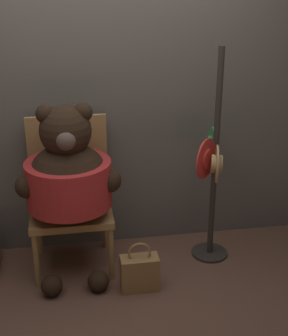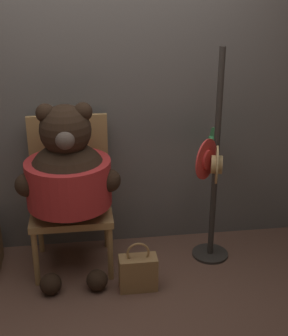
{
  "view_description": "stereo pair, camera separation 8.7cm",
  "coord_description": "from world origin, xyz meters",
  "px_view_note": "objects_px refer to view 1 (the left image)",
  "views": [
    {
      "loc": [
        -0.22,
        -2.73,
        2.02
      ],
      "look_at": [
        0.28,
        0.27,
        0.78
      ],
      "focal_mm": 50.0,
      "sensor_mm": 36.0,
      "label": 1
    },
    {
      "loc": [
        -0.14,
        -2.74,
        2.02
      ],
      "look_at": [
        0.28,
        0.27,
        0.78
      ],
      "focal_mm": 50.0,
      "sensor_mm": 36.0,
      "label": 2
    }
  ],
  "objects_px": {
    "teddy_bear": "(69,178)",
    "hat_display_rack": "(212,173)",
    "handbag_on_ground": "(139,272)",
    "chair": "(70,191)"
  },
  "relations": [
    {
      "from": "teddy_bear",
      "to": "hat_display_rack",
      "type": "height_order",
      "value": "hat_display_rack"
    },
    {
      "from": "teddy_bear",
      "to": "handbag_on_ground",
      "type": "xyz_separation_m",
      "value": [
        0.44,
        -0.28,
        -0.62
      ]
    },
    {
      "from": "chair",
      "to": "handbag_on_ground",
      "type": "distance_m",
      "value": 0.77
    },
    {
      "from": "hat_display_rack",
      "to": "handbag_on_ground",
      "type": "xyz_separation_m",
      "value": [
        -0.59,
        -0.31,
        -0.58
      ]
    },
    {
      "from": "handbag_on_ground",
      "to": "teddy_bear",
      "type": "bearing_deg",
      "value": 147.93
    },
    {
      "from": "chair",
      "to": "teddy_bear",
      "type": "height_order",
      "value": "teddy_bear"
    },
    {
      "from": "chair",
      "to": "teddy_bear",
      "type": "relative_size",
      "value": 0.87
    },
    {
      "from": "chair",
      "to": "teddy_bear",
      "type": "bearing_deg",
      "value": -91.1
    },
    {
      "from": "chair",
      "to": "handbag_on_ground",
      "type": "bearing_deg",
      "value": -46.35
    },
    {
      "from": "teddy_bear",
      "to": "handbag_on_ground",
      "type": "relative_size",
      "value": 3.48
    }
  ]
}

